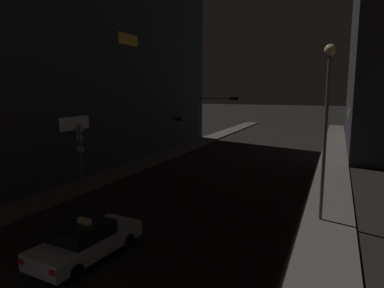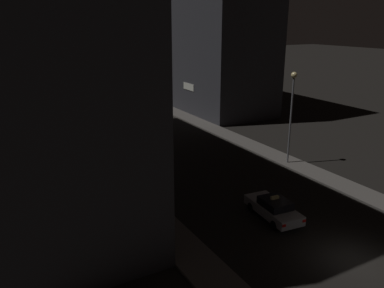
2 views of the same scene
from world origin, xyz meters
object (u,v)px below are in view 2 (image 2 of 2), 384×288
at_px(taxi, 274,208).
at_px(traffic_light_left_kerb, 103,123).
at_px(sign_pole_left, 131,163).
at_px(street_lamp_near_block, 292,102).
at_px(traffic_light_overhead, 104,100).

bearing_deg(taxi, traffic_light_left_kerb, 105.70).
distance_m(taxi, sign_pole_left, 10.52).
bearing_deg(street_lamp_near_block, traffic_light_left_kerb, 137.84).
bearing_deg(street_lamp_near_block, traffic_light_overhead, 124.62).
bearing_deg(traffic_light_overhead, sign_pole_left, -100.63).
relative_size(traffic_light_overhead, traffic_light_left_kerb, 1.46).
distance_m(traffic_light_left_kerb, street_lamp_near_block, 18.23).
bearing_deg(traffic_light_left_kerb, sign_pole_left, -96.83).
bearing_deg(traffic_light_left_kerb, taxi, -74.30).
bearing_deg(traffic_light_overhead, street_lamp_near_block, -55.38).
relative_size(taxi, street_lamp_near_block, 0.56).
xyz_separation_m(taxi, traffic_light_left_kerb, (-5.45, 19.40, 2.05)).
bearing_deg(traffic_light_left_kerb, traffic_light_overhead, 70.61).
distance_m(traffic_light_overhead, traffic_light_left_kerb, 5.26).
distance_m(sign_pole_left, street_lamp_near_block, 15.07).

